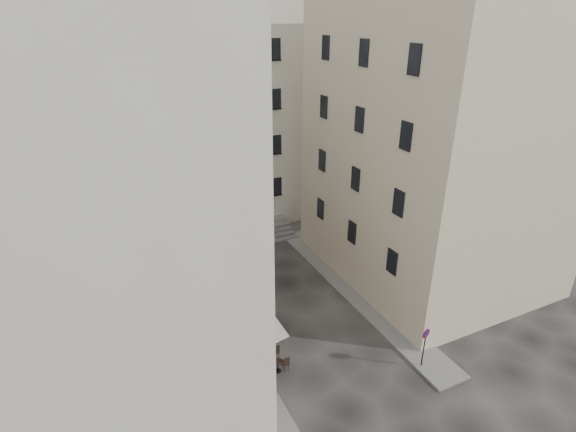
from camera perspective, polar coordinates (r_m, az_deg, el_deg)
ground at (r=25.80m, az=3.33°, el=-15.18°), size 90.00×90.00×0.00m
sidewalk_left at (r=27.38m, az=-9.34°, el=-12.67°), size 2.00×22.00×0.12m
sidewalk_right at (r=29.75m, az=8.26°, el=-9.23°), size 2.00×18.00×0.12m
building_left at (r=21.18m, az=-26.22°, el=5.04°), size 12.20×16.20×20.60m
building_right at (r=29.91m, az=18.62°, el=9.43°), size 12.20×14.20×18.60m
building_back at (r=37.99m, az=-11.90°, el=13.19°), size 18.20×10.20×18.60m
cafe_storefront at (r=24.02m, az=-7.07°, el=-13.11°), size 1.74×7.30×3.50m
stone_steps at (r=35.28m, az=-6.45°, el=-2.71°), size 9.00×3.15×0.80m
bollard_near at (r=23.71m, az=-2.68°, el=-17.78°), size 0.12×0.12×0.98m
bollard_mid at (r=26.23m, az=-5.75°, el=-13.05°), size 0.12×0.12×0.98m
bollard_far at (r=28.96m, az=-8.18°, el=-9.16°), size 0.12×0.12×0.98m
no_parking_sign at (r=23.94m, az=17.02°, el=-14.88°), size 0.54×0.16×2.39m
bistro_table_a at (r=23.59m, az=-1.33°, el=-18.38°), size 1.14×0.54×0.80m
bistro_table_b at (r=24.22m, az=-2.62°, el=-16.98°), size 1.19×0.56×0.84m
bistro_table_c at (r=25.08m, az=-3.10°, el=-15.31°), size 1.16×0.55×0.82m
bistro_table_d at (r=26.45m, az=-6.15°, el=-13.02°), size 1.15×0.54×0.81m
bistro_table_e at (r=27.99m, az=-6.51°, el=-10.51°), size 1.31×0.61×0.92m
pedestrian at (r=25.99m, az=-3.45°, el=-12.12°), size 0.80×0.61×1.95m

